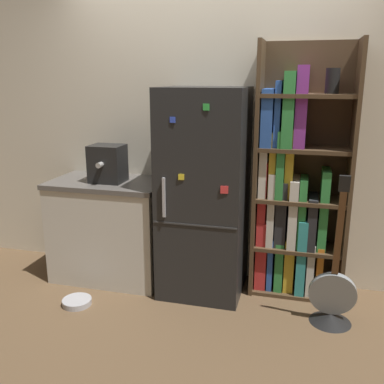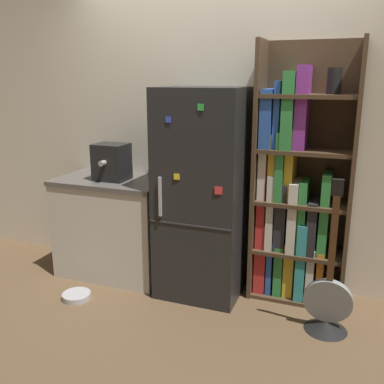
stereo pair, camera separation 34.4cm
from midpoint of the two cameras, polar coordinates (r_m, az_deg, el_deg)
ground_plane at (r=3.59m, az=3.56°, el=-13.65°), size 16.00×16.00×0.00m
wall_back at (r=3.63m, az=6.15°, el=8.30°), size 8.00×0.05×2.60m
refrigerator at (r=3.40m, az=4.46°, el=-0.26°), size 0.65×0.65×1.65m
bookshelf at (r=3.43m, az=16.26°, el=-0.14°), size 0.73×0.36×1.99m
kitchen_counter at (r=3.85m, az=-7.74°, el=-4.58°), size 0.97×0.60×0.87m
espresso_machine at (r=3.65m, az=-8.04°, el=3.97°), size 0.27×0.29×0.31m
guitar at (r=3.26m, az=20.58°, el=-14.47°), size 0.33×0.30×1.12m
pet_bowl at (r=3.60m, az=-12.48°, el=-13.38°), size 0.23×0.23×0.05m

